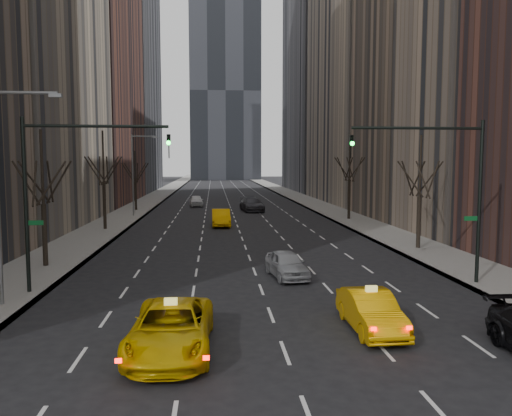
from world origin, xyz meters
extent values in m
plane|color=black|center=(0.00, 0.00, 0.00)|extent=(400.00, 400.00, 0.00)
cube|color=slate|center=(-12.25, 70.00, 0.07)|extent=(4.50, 320.00, 0.15)
cube|color=slate|center=(12.25, 70.00, 0.07)|extent=(4.50, 320.00, 0.15)
cube|color=brown|center=(-21.50, 66.00, 22.00)|extent=(14.00, 28.00, 44.00)
cube|color=slate|center=(-21.50, 96.00, 30.00)|extent=(14.00, 30.00, 60.00)
cube|color=tan|center=(21.50, 64.00, 25.00)|extent=(14.00, 28.00, 50.00)
cube|color=slate|center=(21.50, 95.00, 29.00)|extent=(14.00, 30.00, 58.00)
cube|color=black|center=(2.00, 170.00, 60.00)|extent=(24.00, 24.00, 120.00)
cylinder|color=black|center=(-12.00, 18.00, 1.93)|extent=(0.28, 0.28, 3.57)
cylinder|color=black|center=(-12.00, 18.00, 5.84)|extent=(0.16, 0.16, 4.25)
cylinder|color=black|center=(-11.85, 18.85, 4.95)|extent=(0.42, 1.80, 2.52)
cylinder|color=black|center=(-11.19, 18.29, 4.95)|extent=(1.74, 0.72, 2.52)
cylinder|color=black|center=(-11.34, 17.45, 4.95)|extent=(1.46, 1.25, 2.52)
cylinder|color=black|center=(-12.15, 17.15, 4.95)|extent=(0.42, 1.80, 2.52)
cylinder|color=black|center=(-12.81, 17.71, 4.95)|extent=(1.74, 0.72, 2.52)
cylinder|color=black|center=(-12.66, 18.55, 4.95)|extent=(1.46, 1.25, 2.52)
cylinder|color=black|center=(-12.00, 34.00, 2.15)|extent=(0.28, 0.28, 3.99)
cylinder|color=black|center=(-12.00, 34.00, 6.52)|extent=(0.16, 0.16, 4.75)
cylinder|color=black|center=(-11.85, 34.85, 5.37)|extent=(0.42, 1.80, 2.52)
cylinder|color=black|center=(-11.19, 34.29, 5.37)|extent=(1.74, 0.72, 2.52)
cylinder|color=black|center=(-11.34, 33.45, 5.37)|extent=(1.46, 1.25, 2.52)
cylinder|color=black|center=(-12.15, 33.15, 5.37)|extent=(0.42, 1.80, 2.52)
cylinder|color=black|center=(-12.81, 33.71, 5.37)|extent=(1.74, 0.72, 2.52)
cylinder|color=black|center=(-12.66, 34.55, 5.37)|extent=(1.46, 1.25, 2.52)
cylinder|color=black|center=(-12.00, 52.00, 1.83)|extent=(0.28, 0.28, 3.36)
cylinder|color=black|center=(-12.00, 52.00, 5.51)|extent=(0.16, 0.16, 4.00)
cylinder|color=black|center=(-11.85, 52.85, 4.74)|extent=(0.42, 1.80, 2.52)
cylinder|color=black|center=(-11.19, 52.29, 4.74)|extent=(1.74, 0.72, 2.52)
cylinder|color=black|center=(-11.34, 51.45, 4.74)|extent=(1.46, 1.25, 2.52)
cylinder|color=black|center=(-12.15, 51.15, 4.74)|extent=(0.42, 1.80, 2.52)
cylinder|color=black|center=(-12.81, 51.71, 4.74)|extent=(1.74, 0.72, 2.52)
cylinder|color=black|center=(-12.66, 52.55, 4.74)|extent=(1.46, 1.25, 2.52)
cylinder|color=black|center=(12.00, 22.00, 1.93)|extent=(0.28, 0.28, 3.57)
cylinder|color=black|center=(12.00, 22.00, 5.84)|extent=(0.16, 0.16, 4.25)
cylinder|color=black|center=(12.15, 22.85, 4.95)|extent=(0.42, 1.80, 2.52)
cylinder|color=black|center=(12.81, 22.29, 4.95)|extent=(1.74, 0.72, 2.52)
cylinder|color=black|center=(12.66, 21.45, 4.95)|extent=(1.46, 1.25, 2.52)
cylinder|color=black|center=(11.85, 21.15, 4.95)|extent=(0.42, 1.80, 2.52)
cylinder|color=black|center=(11.19, 21.71, 4.95)|extent=(1.74, 0.72, 2.52)
cylinder|color=black|center=(11.34, 22.55, 4.95)|extent=(1.46, 1.25, 2.52)
cylinder|color=black|center=(12.00, 40.00, 2.15)|extent=(0.28, 0.28, 3.99)
cylinder|color=black|center=(12.00, 40.00, 6.52)|extent=(0.16, 0.16, 4.75)
cylinder|color=black|center=(12.15, 40.85, 5.37)|extent=(0.42, 1.80, 2.52)
cylinder|color=black|center=(12.81, 40.29, 5.37)|extent=(1.74, 0.72, 2.52)
cylinder|color=black|center=(12.66, 39.45, 5.37)|extent=(1.46, 1.25, 2.52)
cylinder|color=black|center=(11.85, 39.15, 5.37)|extent=(0.42, 1.80, 2.52)
cylinder|color=black|center=(11.19, 39.71, 5.37)|extent=(1.74, 0.72, 2.52)
cylinder|color=black|center=(11.34, 40.55, 5.37)|extent=(1.46, 1.25, 2.52)
cylinder|color=black|center=(-10.80, 12.00, 4.15)|extent=(0.18, 0.18, 8.00)
cylinder|color=black|center=(-7.55, 12.00, 7.75)|extent=(6.50, 0.14, 0.14)
imported|color=black|center=(-4.30, 12.00, 6.85)|extent=(0.18, 0.22, 1.10)
sphere|color=#0CFF33|center=(-4.30, 11.82, 7.00)|extent=(0.20, 0.20, 0.20)
cube|color=#0C5926|center=(-10.40, 12.00, 3.35)|extent=(0.70, 0.04, 0.22)
cylinder|color=black|center=(10.80, 12.00, 4.15)|extent=(0.18, 0.18, 8.00)
cylinder|color=black|center=(7.55, 12.00, 7.75)|extent=(6.50, 0.14, 0.14)
imported|color=black|center=(4.30, 12.00, 6.85)|extent=(0.18, 0.22, 1.10)
sphere|color=#0CFF33|center=(4.30, 11.82, 7.00)|extent=(0.20, 0.20, 0.20)
cube|color=#0C5926|center=(10.40, 12.00, 3.35)|extent=(0.70, 0.04, 0.22)
cylinder|color=slate|center=(-9.90, 10.00, 8.95)|extent=(2.60, 0.14, 0.14)
cube|color=slate|center=(-8.70, 10.00, 8.85)|extent=(0.50, 0.22, 0.15)
cylinder|color=slate|center=(-11.20, 45.00, 4.65)|extent=(0.16, 0.16, 9.00)
cylinder|color=slate|center=(-9.90, 45.00, 8.95)|extent=(2.60, 0.14, 0.14)
cube|color=slate|center=(-8.70, 45.00, 8.85)|extent=(0.50, 0.22, 0.15)
imported|color=#D9AD04|center=(-3.66, 4.39, 0.78)|extent=(2.73, 5.66, 1.55)
imported|color=#E6A104|center=(3.42, 5.87, 0.72)|extent=(1.57, 4.38, 1.44)
imported|color=gray|center=(1.59, 14.48, 0.70)|extent=(2.22, 4.32, 1.41)
imported|color=#FCAB05|center=(-1.56, 36.12, 0.81)|extent=(1.79, 4.95, 1.62)
imported|color=#303035|center=(2.49, 50.28, 0.85)|extent=(3.06, 6.09, 1.70)
imported|color=silver|center=(-4.65, 57.89, 0.77)|extent=(2.13, 4.62, 1.53)
camera|label=1|loc=(-2.25, -11.43, 6.13)|focal=35.00mm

